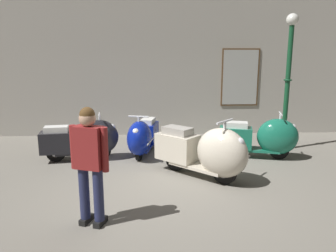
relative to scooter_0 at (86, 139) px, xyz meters
The scene contains 8 objects.
ground_plane 2.35m from the scooter_0, 43.58° to the right, with size 60.00×60.00×0.00m, color slate.
showroom_back_wall 3.24m from the scooter_0, 54.36° to the left, with size 18.00×0.24×3.86m.
scooter_0 is the anchor object (origin of this frame).
scooter_1 1.21m from the scooter_0, ahead, with size 0.78×1.65×0.97m.
scooter_2 2.71m from the scooter_0, 27.74° to the right, with size 1.72×1.65×1.14m.
scooter_3 3.85m from the scooter_0, ahead, with size 1.74×0.90×1.02m.
lamppost 4.74m from the scooter_0, ahead, with size 0.28×0.28×3.13m.
visitor_0 2.90m from the scooter_0, 77.84° to the right, with size 0.51×0.34×1.58m.
Camera 1 is at (-0.27, -5.20, 2.19)m, focal length 34.60 mm.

